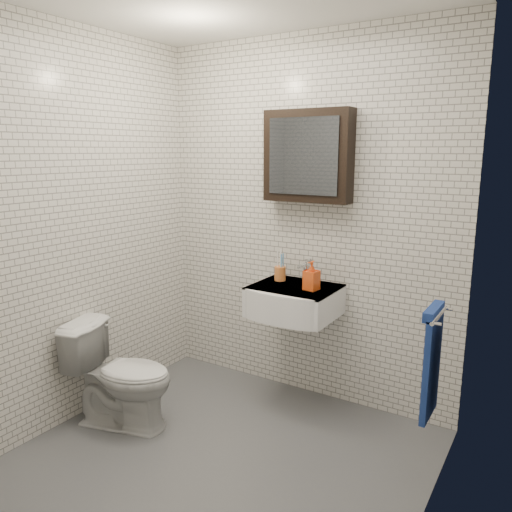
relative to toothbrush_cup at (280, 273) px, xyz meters
name	(u,v)px	position (x,y,z in m)	size (l,w,h in m)	color
ground	(223,456)	(0.11, -0.86, -0.90)	(2.20, 2.00, 0.01)	#53565B
room_shell	(219,204)	(0.11, -0.86, 0.56)	(2.22, 2.02, 2.51)	silver
washbasin	(292,301)	(0.16, -0.12, -0.15)	(0.55, 0.50, 0.20)	white
faucet	(306,272)	(0.16, 0.07, 0.01)	(0.06, 0.20, 0.15)	silver
mirror_cabinet	(308,156)	(0.16, 0.07, 0.80)	(0.60, 0.15, 0.60)	black
towel_rail	(432,358)	(1.15, -0.51, -0.18)	(0.09, 0.30, 0.58)	silver
toothbrush_cup	(280,273)	(0.00, 0.00, 0.00)	(0.08, 0.08, 0.22)	orange
soap_bottle	(312,276)	(0.29, -0.10, 0.04)	(0.09, 0.09, 0.19)	orange
toilet	(122,375)	(-0.65, -0.90, -0.57)	(0.38, 0.66, 0.68)	silver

